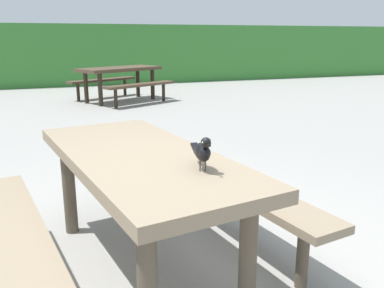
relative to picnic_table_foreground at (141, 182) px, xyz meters
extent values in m
plane|color=gray|center=(0.05, -0.26, -0.56)|extent=(60.00, 60.00, 0.00)
cube|color=#387A33|center=(0.05, 10.72, 0.31)|extent=(28.00, 1.45, 1.74)
cube|color=#84725B|center=(0.00, 0.00, 0.15)|extent=(1.05, 1.90, 0.07)
cylinder|color=brown|center=(0.38, -0.65, -0.22)|extent=(0.09, 0.09, 0.67)
cylinder|color=brown|center=(-0.38, 0.65, -0.22)|extent=(0.09, 0.09, 0.67)
cylinder|color=brown|center=(0.15, 0.74, -0.22)|extent=(0.09, 0.09, 0.67)
cube|color=#84725B|center=(-0.69, -0.12, -0.14)|extent=(0.56, 1.73, 0.05)
cylinder|color=brown|center=(-0.80, 0.52, -0.36)|extent=(0.07, 0.07, 0.39)
cube|color=#84725B|center=(0.69, 0.12, -0.14)|extent=(0.56, 1.73, 0.05)
cylinder|color=brown|center=(0.80, -0.52, -0.36)|extent=(0.07, 0.07, 0.39)
cylinder|color=brown|center=(0.58, 0.75, -0.36)|extent=(0.07, 0.07, 0.39)
ellipsoid|color=black|center=(0.22, -0.43, 0.28)|extent=(0.08, 0.16, 0.09)
ellipsoid|color=black|center=(0.22, -0.47, 0.29)|extent=(0.07, 0.07, 0.06)
sphere|color=black|center=(0.21, -0.49, 0.34)|extent=(0.05, 0.05, 0.05)
sphere|color=#EAE08C|center=(0.23, -0.51, 0.35)|extent=(0.01, 0.01, 0.01)
sphere|color=#EAE08C|center=(0.19, -0.50, 0.35)|extent=(0.01, 0.01, 0.01)
cone|color=black|center=(0.21, -0.53, 0.34)|extent=(0.02, 0.03, 0.02)
cube|color=black|center=(0.23, -0.31, 0.27)|extent=(0.05, 0.10, 0.04)
cylinder|color=#47423D|center=(0.23, -0.44, 0.21)|extent=(0.01, 0.01, 0.05)
cylinder|color=#47423D|center=(0.21, -0.44, 0.21)|extent=(0.01, 0.01, 0.05)
cube|color=#473828|center=(1.13, 6.83, 0.15)|extent=(1.95, 1.47, 0.07)
cylinder|color=#2E241A|center=(1.88, 6.90, -0.22)|extent=(0.09, 0.09, 0.67)
cylinder|color=#2E241A|center=(1.64, 7.38, -0.22)|extent=(0.09, 0.09, 0.67)
cylinder|color=#2E241A|center=(0.62, 6.28, -0.22)|extent=(0.09, 0.09, 0.67)
cylinder|color=#2E241A|center=(0.38, 6.76, -0.22)|extent=(0.09, 0.09, 0.67)
cube|color=#473828|center=(1.44, 6.20, -0.14)|extent=(1.66, 1.00, 0.05)
cylinder|color=#2E241A|center=(2.01, 6.48, -0.36)|extent=(0.07, 0.07, 0.39)
cylinder|color=#2E241A|center=(0.86, 5.92, -0.36)|extent=(0.07, 0.07, 0.39)
cube|color=#473828|center=(0.82, 7.46, -0.14)|extent=(1.66, 1.00, 0.05)
cylinder|color=#2E241A|center=(1.40, 7.74, -0.36)|extent=(0.07, 0.07, 0.39)
cylinder|color=#2E241A|center=(0.25, 7.18, -0.36)|extent=(0.07, 0.07, 0.39)
camera|label=1|loc=(-0.50, -2.25, 0.83)|focal=38.52mm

